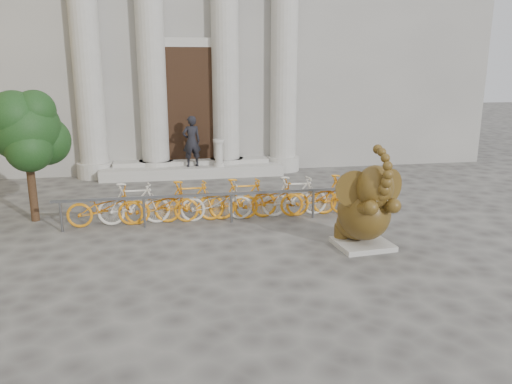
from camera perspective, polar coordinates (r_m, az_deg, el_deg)
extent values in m
plane|color=#474442|center=(8.05, -3.02, -12.23)|extent=(80.00, 80.00, 0.00)
cube|color=gray|center=(22.31, -8.65, 20.21)|extent=(22.00, 10.00, 12.00)
cube|color=black|center=(17.15, -7.56, 9.74)|extent=(2.40, 0.16, 4.00)
cylinder|color=#A8A59E|center=(17.12, -18.85, 14.82)|extent=(0.90, 0.90, 8.00)
cylinder|color=#A8A59E|center=(16.96, -11.92, 15.27)|extent=(0.90, 0.90, 8.00)
cylinder|color=#A8A59E|center=(17.09, -3.55, 15.52)|extent=(0.90, 0.90, 8.00)
cylinder|color=#A8A59E|center=(17.45, 3.22, 15.50)|extent=(0.90, 0.90, 8.00)
cube|color=#A8A59E|center=(16.92, -7.23, 2.44)|extent=(6.00, 1.20, 0.36)
cube|color=#A8A59E|center=(10.47, 12.07, -5.84)|extent=(1.16, 1.06, 0.11)
ellipsoid|color=black|center=(10.54, 11.58, -3.51)|extent=(0.98, 0.94, 0.69)
ellipsoid|color=black|center=(10.28, 12.20, -2.25)|extent=(1.14, 1.38, 1.12)
cylinder|color=black|center=(10.59, 9.79, -4.38)|extent=(0.35, 0.35, 0.28)
cylinder|color=black|center=(10.85, 12.56, -4.07)|extent=(0.35, 0.35, 0.28)
cylinder|color=black|center=(9.75, 12.21, -1.83)|extent=(0.32, 0.66, 0.43)
cylinder|color=black|center=(9.97, 14.61, -1.61)|extent=(0.32, 0.66, 0.43)
ellipsoid|color=black|center=(9.80, 13.43, 0.52)|extent=(0.79, 0.75, 0.86)
cylinder|color=black|center=(9.75, 11.18, 0.31)|extent=(0.72, 0.21, 0.73)
cylinder|color=black|center=(10.10, 14.88, 0.58)|extent=(0.69, 0.34, 0.73)
cone|color=beige|center=(9.60, 13.32, -0.81)|extent=(0.16, 0.26, 0.12)
cone|color=beige|center=(9.72, 14.65, -0.70)|extent=(0.12, 0.25, 0.12)
cube|color=slate|center=(11.63, -2.87, -0.19)|extent=(8.00, 0.06, 0.06)
cylinder|color=slate|center=(11.86, -21.38, -2.64)|extent=(0.06, 0.06, 0.70)
cylinder|color=slate|center=(11.64, -12.66, -2.30)|extent=(0.06, 0.06, 0.70)
cylinder|color=slate|center=(11.72, -2.84, -1.85)|extent=(0.06, 0.06, 0.70)
cylinder|color=slate|center=(12.14, 6.55, -1.36)|extent=(0.06, 0.06, 0.70)
cylinder|color=slate|center=(12.77, 14.30, -0.94)|extent=(0.06, 0.06, 0.70)
imported|color=orange|center=(11.91, -16.88, -1.44)|extent=(1.70, 0.50, 1.00)
imported|color=beige|center=(11.85, -13.81, -1.31)|extent=(1.66, 0.47, 1.00)
imported|color=orange|center=(11.83, -10.72, -1.18)|extent=(1.70, 0.50, 1.00)
imported|color=orange|center=(11.84, -7.62, -1.04)|extent=(1.66, 0.47, 1.00)
imported|color=beige|center=(11.89, -4.54, -0.90)|extent=(1.70, 0.50, 1.00)
imported|color=orange|center=(11.96, -1.50, -0.76)|extent=(1.66, 0.47, 1.00)
imported|color=orange|center=(12.08, 1.50, -0.61)|extent=(1.70, 0.50, 1.00)
imported|color=beige|center=(12.22, 4.44, -0.47)|extent=(1.66, 0.47, 1.00)
imported|color=orange|center=(12.40, 7.30, -0.34)|extent=(1.70, 0.50, 1.00)
imported|color=orange|center=(12.61, 10.07, -0.20)|extent=(1.66, 0.47, 1.00)
cylinder|color=#332114|center=(12.82, -24.26, 1.01)|extent=(0.19, 0.19, 1.88)
sphere|color=black|center=(12.63, -24.84, 6.55)|extent=(1.56, 1.56, 1.56)
sphere|color=black|center=(12.78, -22.88, 5.40)|extent=(1.15, 1.15, 1.15)
sphere|color=black|center=(12.98, -25.81, 5.69)|extent=(1.04, 1.04, 1.04)
sphere|color=black|center=(12.35, -24.51, 4.48)|extent=(1.04, 1.04, 1.04)
sphere|color=black|center=(12.44, -25.92, 7.80)|extent=(1.15, 1.15, 1.15)
sphere|color=black|center=(12.43, -23.97, 8.48)|extent=(0.94, 0.94, 0.94)
imported|color=black|center=(16.58, -7.38, 5.76)|extent=(0.68, 0.52, 1.67)
cylinder|color=#A8A59E|center=(16.65, -4.25, 3.15)|extent=(0.37, 0.37, 0.11)
cylinder|color=#A8A59E|center=(16.59, -4.28, 4.36)|extent=(0.26, 0.26, 0.82)
cylinder|color=#A8A59E|center=(16.52, -4.30, 5.86)|extent=(0.37, 0.37, 0.09)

